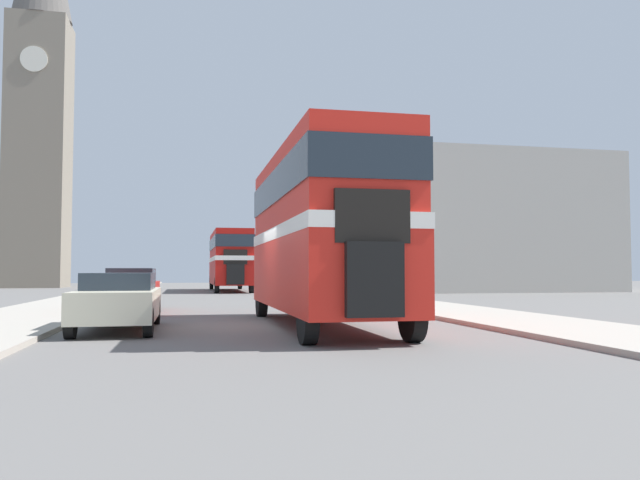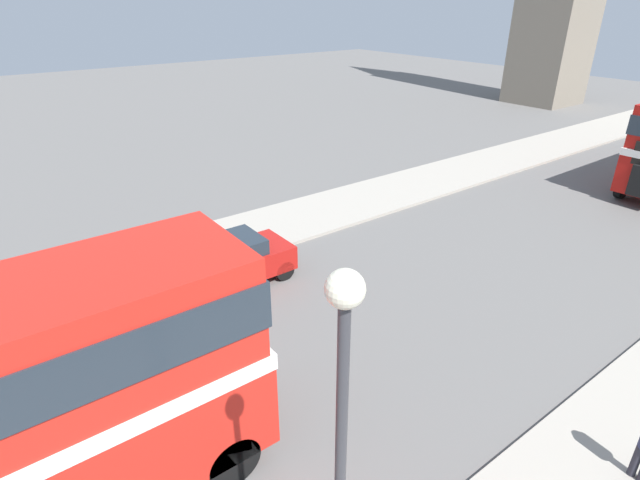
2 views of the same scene
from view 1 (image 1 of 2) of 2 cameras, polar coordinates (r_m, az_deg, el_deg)
name	(u,v)px [view 1 (image 1 of 2)]	position (r m, az deg, el deg)	size (l,w,h in m)	color
ground_plane	(268,325)	(16.57, -4.81, -7.75)	(120.00, 120.00, 0.00)	slate
sidewalk_right	(503,319)	(18.66, 16.38, -6.91)	(3.50, 120.00, 0.12)	#A8A093
double_decker_bus	(320,225)	(16.06, 0.02, 1.39)	(2.43, 9.58, 4.41)	red
bus_distant	(230,256)	(44.50, -8.25, -1.48)	(2.49, 10.82, 4.12)	#B2140F
car_parked_near	(119,300)	(15.69, -17.90, -5.25)	(1.77, 4.32, 1.37)	beige
car_parked_mid	(132,290)	(22.38, -16.85, -4.36)	(1.68, 4.69, 1.51)	red
pedestrian_walking	(400,281)	(26.80, 7.30, -3.72)	(0.31, 0.31, 1.56)	#282833
street_lamp	(426,194)	(20.86, 9.68, 4.18)	(0.36, 0.36, 5.86)	#38383D
church_tower	(40,75)	(61.31, -24.19, 13.57)	(5.06, 5.06, 36.14)	gray
shop_building_block	(478,225)	(46.54, 14.25, 1.37)	(17.24, 10.25, 9.53)	#B2ADA3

